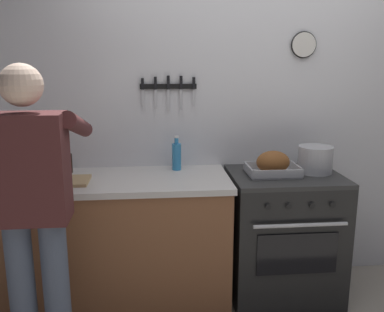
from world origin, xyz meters
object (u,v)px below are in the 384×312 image
Objects in this scene: stove at (282,234)px; stock_pot at (315,159)px; bottle_dish_soap at (177,156)px; bottle_vinegar at (44,160)px; bottle_hot_sauce at (37,164)px; bottle_soy_sauce at (68,163)px; person_cook at (33,202)px; roasting_pan at (273,164)px; cutting_board at (61,181)px.

stock_pot reaches higher than stove.
bottle_dish_soap is 0.97× the size of bottle_vinegar.
bottle_soy_sauce is at bearing 5.25° from bottle_hot_sauce.
stove is at bearing -5.40° from bottle_hot_sauce.
bottle_hot_sauce is at bearing 10.90° from person_cook.
stock_pot is 0.98m from bottle_dish_soap.
bottle_vinegar is at bearing 177.20° from stock_pot.
bottle_dish_soap is (-0.65, 0.20, 0.03)m from roasting_pan.
roasting_pan is at bearing -173.23° from stock_pot.
person_cook is at bearing -158.60° from stove.
bottle_vinegar is 1.54× the size of bottle_hot_sauce.
bottle_dish_soap reaches higher than cutting_board.
roasting_pan is 1.37× the size of bottle_vinegar.
bottle_hot_sauce reaches higher than stove.
roasting_pan is at bearing -7.80° from bottle_soy_sauce.
cutting_board is (-1.42, -0.06, -0.06)m from roasting_pan.
cutting_board is 0.31m from bottle_hot_sauce.
stock_pot is (0.31, 0.04, 0.02)m from roasting_pan.
person_cook reaches higher than cutting_board.
cutting_board is (-1.73, -0.09, -0.08)m from stock_pot.
bottle_soy_sauce is (-1.41, 0.19, -0.00)m from roasting_pan.
person_cook reaches higher than bottle_soy_sauce.
bottle_soy_sauce is at bearing 23.97° from bottle_vinegar.
roasting_pan is 0.98× the size of cutting_board.
bottle_hot_sauce is at bearing -178.36° from bottle_dish_soap.
person_cook is at bearing -92.20° from bottle_soy_sauce.
roasting_pan is (-0.10, -0.01, 0.52)m from stove.
stock_pot reaches higher than cutting_board.
stock_pot is 1.44× the size of bottle_hot_sauce.
person_cook is 1.56m from roasting_pan.
bottle_vinegar reaches higher than stock_pot.
cutting_board is (-1.51, -0.07, 0.46)m from stove.
person_cook is 4.72× the size of roasting_pan.
bottle_soy_sauce is (-1.73, 0.16, -0.02)m from stock_pot.
person_cook is at bearing -157.73° from roasting_pan.
person_cook is 0.73m from bottle_vinegar.
bottle_soy_sauce is at bearing 89.51° from cutting_board.
person_cook is 9.37× the size of bottle_soy_sauce.
roasting_pan is at bearing 2.34° from cutting_board.
stove is 1.80m from bottle_hot_sauce.
stock_pot reaches higher than bottle_hot_sauce.
stove is 1.58m from cutting_board.
bottle_dish_soap reaches higher than roasting_pan.
cutting_board is at bearing -4.96° from person_cook.
roasting_pan is 1.47× the size of stock_pot.
cutting_board is at bearing -161.22° from bottle_dish_soap.
bottle_hot_sauce is (-1.62, 0.17, -0.01)m from roasting_pan.
bottle_soy_sauce is (-1.51, 0.18, 0.52)m from stove.
bottle_soy_sauce reaches higher than bottle_hot_sauce.
bottle_vinegar is (-0.12, 0.72, 0.05)m from person_cook.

